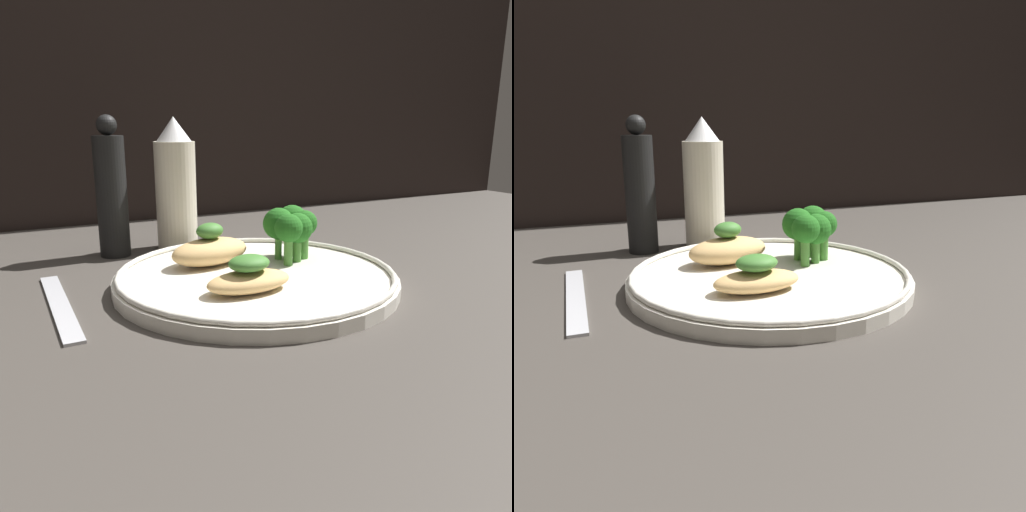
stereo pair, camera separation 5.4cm
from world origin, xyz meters
The scene contains 8 objects.
ground_plane centered at (0.00, 0.00, -0.50)cm, with size 180.00×180.00×1.00cm, color #3D3833.
plate centered at (0.00, 0.00, 0.99)cm, with size 30.75×30.75×2.00cm.
grilled_meat_front centered at (-3.29, -5.04, 2.85)cm, with size 8.88×4.68×3.72cm.
grilled_meat_middle centered at (-3.10, 5.66, 3.17)cm, with size 10.61×7.21×4.92cm.
broccoli_bunch centered at (6.33, 3.28, 5.55)cm, with size 6.38×6.93×6.36cm.
sauce_bottle centered at (-2.32, 20.14, 8.70)cm, with size 5.62×5.62×18.19cm.
pepper_grinder centered at (-11.11, 20.14, 8.50)cm, with size 4.01×4.01×18.40cm.
fork centered at (-20.07, 2.84, 0.30)cm, with size 2.11×19.86×0.60cm.
Camera 2 is at (-18.54, -48.85, 17.52)cm, focal length 35.00 mm.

